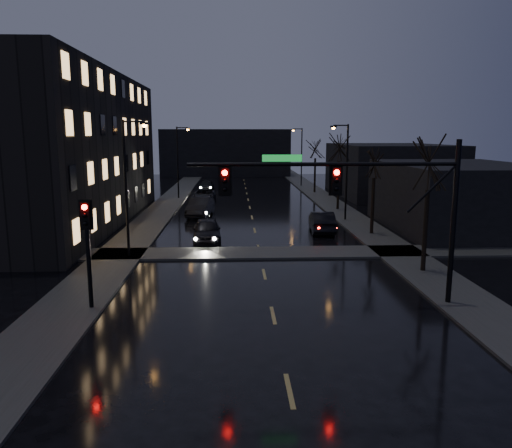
{
  "coord_description": "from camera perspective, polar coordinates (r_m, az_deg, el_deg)",
  "views": [
    {
      "loc": [
        -1.52,
        -11.07,
        7.2
      ],
      "look_at": [
        -0.56,
        11.05,
        3.2
      ],
      "focal_mm": 35.0,
      "sensor_mm": 36.0,
      "label": 1
    }
  ],
  "objects": [
    {
      "name": "tree_mid_b",
      "position": [
        48.11,
        9.54,
        9.4
      ],
      "size": [
        3.74,
        3.74,
        8.59
      ],
      "color": "black",
      "rests_on": "ground"
    },
    {
      "name": "apartment_block",
      "position": [
        43.73,
        -22.75,
        7.88
      ],
      "size": [
        12.0,
        30.0,
        12.0
      ],
      "primitive_type": "cube",
      "color": "black",
      "rests_on": "ground"
    },
    {
      "name": "tree_far",
      "position": [
        61.88,
        6.82,
        9.12
      ],
      "size": [
        3.43,
        3.43,
        7.88
      ],
      "color": "black",
      "rests_on": "ground"
    },
    {
      "name": "tree_near",
      "position": [
        26.98,
        19.26,
        7.59
      ],
      "size": [
        3.52,
        3.52,
        8.08
      ],
      "color": "black",
      "rests_on": "ground"
    },
    {
      "name": "signal_pole_left",
      "position": [
        21.35,
        -18.71,
        -1.62
      ],
      "size": [
        0.35,
        0.41,
        4.53
      ],
      "color": "black",
      "rests_on": "ground"
    },
    {
      "name": "oncoming_car_d",
      "position": [
        64.6,
        -5.68,
        4.36
      ],
      "size": [
        1.92,
        4.46,
        1.28
      ],
      "primitive_type": "imported",
      "rotation": [
        0.0,
        0.0,
        -0.03
      ],
      "color": "black",
      "rests_on": "ground"
    },
    {
      "name": "commercial_right_near",
      "position": [
        41.06,
        22.04,
        2.92
      ],
      "size": [
        10.0,
        14.0,
        5.0
      ],
      "primitive_type": "cube",
      "color": "black",
      "rests_on": "ground"
    },
    {
      "name": "sidewalk_cross",
      "position": [
        30.46,
        0.44,
        -3.32
      ],
      "size": [
        40.0,
        3.0,
        0.12
      ],
      "primitive_type": "cube",
      "color": "#2D2D2B",
      "rests_on": "ground"
    },
    {
      "name": "streetlight_l_near",
      "position": [
        29.79,
        -14.28,
        5.26
      ],
      "size": [
        1.53,
        0.28,
        8.0
      ],
      "color": "black",
      "rests_on": "ground"
    },
    {
      "name": "oncoming_car_b",
      "position": [
        44.48,
        -6.39,
        1.95
      ],
      "size": [
        2.38,
        5.25,
        1.67
      ],
      "primitive_type": "imported",
      "rotation": [
        0.0,
        0.0,
        -0.12
      ],
      "color": "black",
      "rests_on": "ground"
    },
    {
      "name": "sidewalk_left",
      "position": [
        47.14,
        -10.98,
        1.34
      ],
      "size": [
        3.0,
        140.0,
        0.12
      ],
      "primitive_type": "cube",
      "color": "#2D2D2B",
      "rests_on": "ground"
    },
    {
      "name": "tree_mid_a",
      "position": [
        36.47,
        13.42,
        7.81
      ],
      "size": [
        3.3,
        3.3,
        7.58
      ],
      "color": "black",
      "rests_on": "ground"
    },
    {
      "name": "sidewalk_right",
      "position": [
        47.69,
        9.67,
        1.48
      ],
      "size": [
        3.0,
        140.0,
        0.12
      ],
      "primitive_type": "cube",
      "color": "#2D2D2B",
      "rests_on": "ground"
    },
    {
      "name": "oncoming_car_c",
      "position": [
        54.01,
        -5.97,
        3.26
      ],
      "size": [
        2.45,
        5.04,
        1.38
      ],
      "primitive_type": "imported",
      "rotation": [
        0.0,
        0.0,
        -0.03
      ],
      "color": "black",
      "rests_on": "ground"
    },
    {
      "name": "ground",
      "position": [
        13.29,
        4.86,
        -22.59
      ],
      "size": [
        160.0,
        160.0,
        0.0
      ],
      "primitive_type": "plane",
      "color": "black",
      "rests_on": "ground"
    },
    {
      "name": "oncoming_car_a",
      "position": [
        33.93,
        -5.65,
        -0.72
      ],
      "size": [
        2.11,
        4.68,
        1.56
      ],
      "primitive_type": "imported",
      "rotation": [
        0.0,
        0.0,
        0.06
      ],
      "color": "black",
      "rests_on": "ground"
    },
    {
      "name": "lead_car",
      "position": [
        37.4,
        7.53,
        0.26
      ],
      "size": [
        1.96,
        4.81,
        1.55
      ],
      "primitive_type": "imported",
      "rotation": [
        0.0,
        0.0,
        3.07
      ],
      "color": "black",
      "rests_on": "ground"
    },
    {
      "name": "signal_mast",
      "position": [
        20.9,
        12.43,
        3.6
      ],
      "size": [
        11.11,
        0.41,
        7.0
      ],
      "color": "black",
      "rests_on": "ground"
    },
    {
      "name": "streetlight_l_far",
      "position": [
        56.45,
        -8.74,
        7.66
      ],
      "size": [
        1.53,
        0.28,
        8.0
      ],
      "color": "black",
      "rests_on": "ground"
    },
    {
      "name": "streetlight_r_mid",
      "position": [
        42.14,
        10.06,
        6.79
      ],
      "size": [
        1.53,
        0.28,
        8.0
      ],
      "color": "black",
      "rests_on": "ground"
    },
    {
      "name": "far_block",
      "position": [
        89.14,
        -3.48,
        8.17
      ],
      "size": [
        22.0,
        10.0,
        8.0
      ],
      "primitive_type": "cube",
      "color": "black",
      "rests_on": "ground"
    },
    {
      "name": "commercial_right_far",
      "position": [
        62.05,
        14.96,
        6.02
      ],
      "size": [
        12.0,
        18.0,
        6.0
      ],
      "primitive_type": "cube",
      "color": "black",
      "rests_on": "ground"
    },
    {
      "name": "streetlight_r_far",
      "position": [
        69.71,
        5.06,
        8.21
      ],
      "size": [
        1.53,
        0.28,
        8.0
      ],
      "color": "black",
      "rests_on": "ground"
    }
  ]
}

